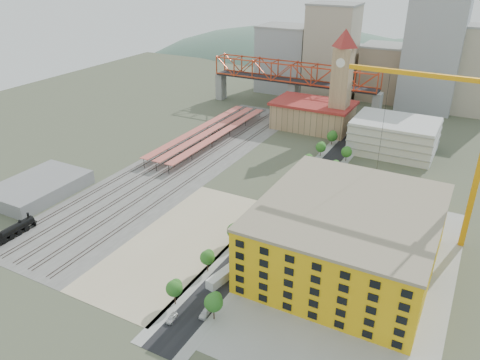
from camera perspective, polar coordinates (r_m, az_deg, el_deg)
The scene contains 32 objects.
ground at distance 162.17m, azimuth 0.35°, elevation -2.46°, with size 400.00×400.00×0.00m, color #474C38.
ballast_strip at distance 192.64m, azimuth -6.70°, elevation 2.15°, with size 36.00×165.00×0.06m, color #605E59.
dirt_lot at distance 141.01m, azimuth -7.16°, elevation -7.43°, with size 28.00×67.00×0.06m, color tan.
street_asphalt at distance 168.62m, azimuth 7.56°, elevation -1.52°, with size 12.00×170.00×0.06m, color black.
sidewalk_west at distance 170.35m, azimuth 5.84°, elevation -1.13°, with size 3.00×170.00×0.04m, color gray.
sidewalk_east at distance 167.05m, azimuth 9.31°, elevation -1.93°, with size 3.00×170.00×0.04m, color gray.
construction_pad at distance 132.96m, azimuth 13.80°, elevation -10.37°, with size 50.00×90.00×0.06m, color gray.
rail_tracks at distance 193.55m, azimuth -7.14°, elevation 2.28°, with size 26.56×160.00×0.18m.
platform_canopies at distance 215.00m, azimuth -3.72°, elevation 5.98°, with size 16.00×80.00×4.12m.
station_hall at distance 231.15m, azimuth 8.88°, elevation 7.86°, with size 38.00×24.00×13.10m.
clock_tower at distance 219.76m, azimuth 12.34°, elevation 12.61°, with size 12.00×12.00×52.00m.
parking_garage at distance 210.58m, azimuth 18.28°, elevation 5.13°, with size 34.00×26.00×14.00m, color silver.
truss_bridge at distance 255.41m, azimuth 6.58°, elevation 12.56°, with size 94.00×9.60×25.60m.
construction_building at distance 128.29m, azimuth 12.94°, elevation -6.66°, with size 44.60×50.60×18.80m.
warehouse at distance 179.98m, azimuth -23.36°, elevation -0.84°, with size 22.00×32.00×5.00m, color gray.
street_trees at distance 160.35m, azimuth 6.26°, elevation -2.99°, with size 15.40×124.40×8.00m.
skyline at distance 280.26m, azimuth 15.96°, elevation 13.78°, with size 133.00×46.00×60.00m.
distant_hills at distance 417.29m, azimuth 23.12°, elevation 1.67°, with size 647.00×264.00×227.00m.
locomotive at distance 155.47m, azimuth -26.68°, elevation -5.99°, with size 2.91×22.44×5.61m.
tower_crane at distance 139.00m, azimuth 26.54°, elevation 5.34°, with size 52.51×3.89×56.05m.
site_trailer_a at distance 124.03m, azimuth -2.25°, elevation -11.74°, with size 2.57×9.77×2.67m, color silver.
site_trailer_b at distance 132.82m, azimuth 0.50°, elevation -8.84°, with size 2.60×9.87×2.70m, color silver.
site_trailer_c at distance 141.11m, azimuth 2.62°, elevation -6.54°, with size 2.71×10.31×2.82m, color silver.
site_trailer_d at distance 156.39m, azimuth 5.70°, elevation -3.24°, with size 2.35×8.92×2.44m, color silver.
car_0 at distance 114.41m, azimuth -8.34°, elevation -16.32°, with size 1.55×3.85×1.31m, color beige.
car_1 at distance 137.70m, azimuth 0.28°, elevation -7.77°, with size 1.48×4.25×1.40m, color #ACACB2.
car_2 at distance 148.29m, azimuth 2.83°, elevation -5.09°, with size 2.57×5.58×1.55m, color black.
car_3 at distance 163.39m, azimuth 5.70°, elevation -2.06°, with size 2.21×5.44×1.58m, color navy.
car_4 at distance 114.82m, azimuth -4.24°, elevation -15.81°, with size 1.80×4.47×1.52m, color silver.
car_5 at distance 140.49m, azimuth 3.74°, elevation -7.04°, with size 1.63×4.68×1.54m, color #949599.
car_6 at distance 156.85m, azimuth 6.90°, elevation -3.42°, with size 2.41×5.23×1.45m, color black.
car_7 at distance 190.75m, azimuth 11.37°, elevation 1.80°, with size 2.21×5.43×1.57m, color #1A234E.
Camera 1 is at (66.59, -126.22, 77.02)m, focal length 35.00 mm.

